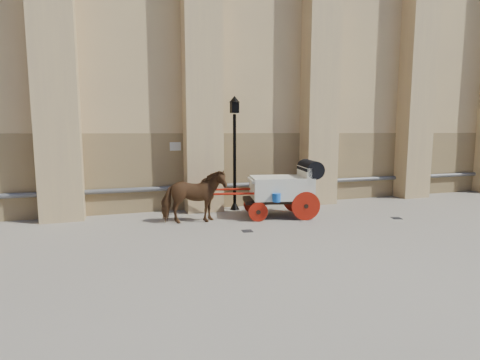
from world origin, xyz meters
name	(u,v)px	position (x,y,z in m)	size (l,w,h in m)	color
ground	(262,232)	(0.00, 0.00, 0.00)	(90.00, 90.00, 0.00)	#6C6358
cathedral	(244,10)	(2.07, 7.81, 9.01)	(44.80, 9.20, 19.20)	tan
horse	(194,197)	(-1.76, 1.76, 0.90)	(0.97, 2.12, 1.79)	brown
carriage	(286,186)	(1.59, 1.69, 1.10)	(4.82, 2.18, 2.04)	black
street_lamp	(235,150)	(0.22, 3.44, 2.37)	(0.41, 0.41, 4.42)	black
drain_grate_near	(247,231)	(-0.41, 0.17, 0.01)	(0.32, 0.32, 0.01)	black
drain_grate_far	(396,218)	(5.22, 0.14, 0.01)	(0.32, 0.32, 0.01)	black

